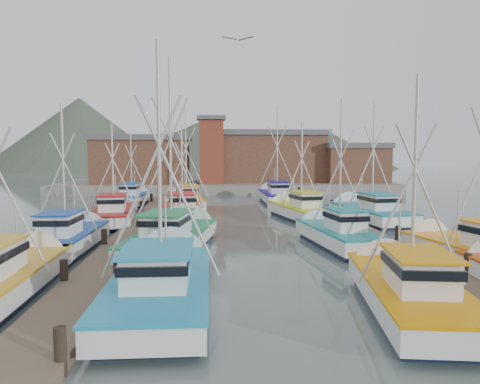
{
  "coord_description": "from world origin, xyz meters",
  "views": [
    {
      "loc": [
        -2.52,
        -26.92,
        5.32
      ],
      "look_at": [
        -0.34,
        4.08,
        2.6
      ],
      "focal_mm": 35.0,
      "sensor_mm": 36.0,
      "label": 1
    }
  ],
  "objects": [
    {
      "name": "boat_0",
      "position": [
        -4.11,
        -10.37,
        0.68
      ],
      "size": [
        4.05,
        10.27,
        9.93
      ],
      "rotation": [
        0.0,
        0.0,
        -0.0
      ],
      "color": "#101D36",
      "rests_on": "ground"
    },
    {
      "name": "shed_right",
      "position": [
        17.0,
        34.0,
        3.84
      ],
      "size": [
        8.48,
        6.36,
        5.2
      ],
      "color": "brown",
      "rests_on": "quay"
    },
    {
      "name": "boat_11",
      "position": [
        9.65,
        7.7,
        0.69
      ],
      "size": [
        4.21,
        9.86,
        9.81
      ],
      "rotation": [
        0.0,
        0.0,
        0.13
      ],
      "color": "#101D36",
      "rests_on": "ground"
    },
    {
      "name": "gull_far",
      "position": [
        3.28,
        3.42,
        6.14
      ],
      "size": [
        1.55,
        0.65,
        0.24
      ],
      "rotation": [
        0.0,
        0.0,
        -0.27
      ],
      "color": "gray",
      "rests_on": "ground"
    },
    {
      "name": "ground",
      "position": [
        0.0,
        0.0,
        0.0
      ],
      "size": [
        260.0,
        260.0,
        0.0
      ],
      "primitive_type": "plane",
      "color": "#50605F",
      "rests_on": "ground"
    },
    {
      "name": "quay",
      "position": [
        0.0,
        37.0,
        0.6
      ],
      "size": [
        44.0,
        16.0,
        1.2
      ],
      "primitive_type": "cube",
      "color": "gray",
      "rests_on": "ground"
    },
    {
      "name": "dock_left",
      "position": [
        -7.0,
        4.04,
        0.21
      ],
      "size": [
        2.3,
        46.0,
        1.5
      ],
      "color": "brown",
      "rests_on": "ground"
    },
    {
      "name": "gull_near",
      "position": [
        -1.01,
        -3.77,
        10.75
      ],
      "size": [
        1.55,
        0.65,
        0.24
      ],
      "rotation": [
        0.0,
        0.0,
        -0.23
      ],
      "color": "gray",
      "rests_on": "ground"
    },
    {
      "name": "dock_right",
      "position": [
        7.0,
        4.04,
        0.21
      ],
      "size": [
        2.3,
        46.0,
        1.5
      ],
      "color": "brown",
      "rests_on": "ground"
    },
    {
      "name": "boat_13",
      "position": [
        4.62,
        21.32,
        0.69
      ],
      "size": [
        4.29,
        9.51,
        10.82
      ],
      "rotation": [
        0.0,
        0.0,
        0.0
      ],
      "color": "#101D36",
      "rests_on": "ground"
    },
    {
      "name": "boat_4",
      "position": [
        -4.26,
        -1.64,
        0.69
      ],
      "size": [
        4.94,
        10.61,
        11.09
      ],
      "rotation": [
        0.0,
        0.0,
        -0.18
      ],
      "color": "#101D36",
      "rests_on": "ground"
    },
    {
      "name": "boat_6",
      "position": [
        -9.89,
        -1.66,
        0.68
      ],
      "size": [
        3.47,
        8.52,
        8.44
      ],
      "rotation": [
        0.0,
        0.0,
        -0.03
      ],
      "color": "#101D36",
      "rests_on": "ground"
    },
    {
      "name": "boat_9",
      "position": [
        4.59,
        9.26,
        0.68
      ],
      "size": [
        4.31,
        9.11,
        8.33
      ],
      "rotation": [
        0.0,
        0.0,
        0.2
      ],
      "color": "#101D36",
      "rests_on": "ground"
    },
    {
      "name": "lookout_tower",
      "position": [
        -2.0,
        33.0,
        5.55
      ],
      "size": [
        3.6,
        3.6,
        8.5
      ],
      "color": "brown",
      "rests_on": "quay"
    },
    {
      "name": "shed_center",
      "position": [
        6.0,
        37.0,
        4.69
      ],
      "size": [
        14.84,
        9.54,
        6.9
      ],
      "color": "brown",
      "rests_on": "quay"
    },
    {
      "name": "boat_12",
      "position": [
        -4.55,
        17.06,
        0.69
      ],
      "size": [
        4.08,
        9.53,
        10.31
      ],
      "rotation": [
        0.0,
        0.0,
        0.11
      ],
      "color": "#101D36",
      "rests_on": "ground"
    },
    {
      "name": "boat_8",
      "position": [
        -4.46,
        9.1,
        0.68
      ],
      "size": [
        3.65,
        9.87,
        8.26
      ],
      "rotation": [
        0.0,
        0.0,
        0.07
      ],
      "color": "#101D36",
      "rests_on": "ground"
    },
    {
      "name": "boat_1",
      "position": [
        4.14,
        -11.9,
        0.68
      ],
      "size": [
        3.96,
        9.11,
        8.43
      ],
      "rotation": [
        0.0,
        0.0,
        -0.15
      ],
      "color": "#101D36",
      "rests_on": "ground"
    },
    {
      "name": "boat_14",
      "position": [
        -9.9,
        19.96,
        0.68
      ],
      "size": [
        3.29,
        8.3,
        8.0
      ],
      "rotation": [
        0.0,
        0.0,
        -0.04
      ],
      "color": "#101D36",
      "rests_on": "ground"
    },
    {
      "name": "boat_10",
      "position": [
        -9.41,
        8.08,
        0.68
      ],
      "size": [
        3.74,
        9.33,
        8.08
      ],
      "rotation": [
        0.0,
        0.0,
        0.11
      ],
      "color": "#101D36",
      "rests_on": "ground"
    },
    {
      "name": "distant_hills",
      "position": [
        -12.76,
        122.59,
        0.0
      ],
      "size": [
        175.0,
        140.0,
        42.0
      ],
      "color": "#495244",
      "rests_on": "ground"
    },
    {
      "name": "boat_2",
      "position": [
        -9.98,
        -9.22,
        0.68
      ],
      "size": [
        3.48,
        8.86,
        8.38
      ],
      "rotation": [
        0.0,
        0.0,
        0.01
      ],
      "color": "#101D36",
      "rests_on": "ground"
    },
    {
      "name": "boat_5",
      "position": [
        4.62,
        -1.38,
        0.68
      ],
      "size": [
        3.47,
        8.4,
        8.76
      ],
      "rotation": [
        0.0,
        0.0,
        0.12
      ],
      "color": "#101D36",
      "rests_on": "ground"
    },
    {
      "name": "shed_left",
      "position": [
        -11.0,
        35.0,
        4.34
      ],
      "size": [
        12.72,
        8.48,
        6.2
      ],
      "color": "brown",
      "rests_on": "quay"
    },
    {
      "name": "boat_7",
      "position": [
        9.65,
        -6.35,
        0.69
      ],
      "size": [
        4.16,
        8.9,
        9.77
      ],
      "rotation": [
        0.0,
        0.0,
        0.19
      ],
      "color": "#101D36",
      "rests_on": "ground"
    }
  ]
}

